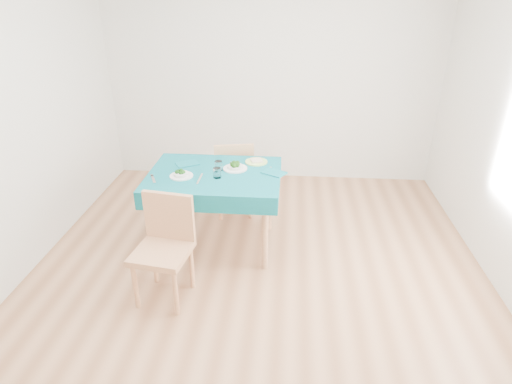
# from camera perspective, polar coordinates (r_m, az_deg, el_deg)

# --- Properties ---
(room_shell) EXTENTS (4.02, 4.52, 2.73)m
(room_shell) POSITION_cam_1_polar(r_m,az_deg,el_deg) (3.10, 0.00, 8.29)
(room_shell) COLOR brown
(room_shell) RESTS_ON ground
(table) EXTENTS (1.17, 0.89, 0.76)m
(table) POSITION_cam_1_polar(r_m,az_deg,el_deg) (4.03, -5.37, -2.42)
(table) COLOR #085660
(table) RESTS_ON ground
(chair_near) EXTENTS (0.48, 0.51, 1.03)m
(chair_near) POSITION_cam_1_polar(r_m,az_deg,el_deg) (3.36, -12.61, -6.69)
(chair_near) COLOR tan
(chair_near) RESTS_ON ground
(chair_far) EXTENTS (0.48, 0.51, 1.00)m
(chair_far) POSITION_cam_1_polar(r_m,az_deg,el_deg) (4.56, -3.03, 2.89)
(chair_far) COLOR tan
(chair_far) RESTS_ON ground
(bowl_near) EXTENTS (0.21, 0.21, 0.06)m
(bowl_near) POSITION_cam_1_polar(r_m,az_deg,el_deg) (3.82, -9.94, 2.47)
(bowl_near) COLOR white
(bowl_near) RESTS_ON table
(bowl_far) EXTENTS (0.22, 0.22, 0.07)m
(bowl_far) POSITION_cam_1_polar(r_m,az_deg,el_deg) (3.92, -2.79, 3.52)
(bowl_far) COLOR white
(bowl_far) RESTS_ON table
(fork_near) EXTENTS (0.09, 0.17, 0.00)m
(fork_near) POSITION_cam_1_polar(r_m,az_deg,el_deg) (3.83, -13.54, 1.70)
(fork_near) COLOR silver
(fork_near) RESTS_ON table
(knife_near) EXTENTS (0.02, 0.23, 0.00)m
(knife_near) POSITION_cam_1_polar(r_m,az_deg,el_deg) (3.76, -7.52, 1.77)
(knife_near) COLOR silver
(knife_near) RESTS_ON table
(fork_far) EXTENTS (0.03, 0.16, 0.00)m
(fork_far) POSITION_cam_1_polar(r_m,az_deg,el_deg) (4.00, -3.41, 3.51)
(fork_far) COLOR silver
(fork_far) RESTS_ON table
(knife_far) EXTENTS (0.07, 0.21, 0.00)m
(knife_far) POSITION_cam_1_polar(r_m,az_deg,el_deg) (3.87, 2.24, 2.75)
(knife_far) COLOR silver
(knife_far) RESTS_ON table
(napkin_near) EXTENTS (0.24, 0.22, 0.01)m
(napkin_near) POSITION_cam_1_polar(r_m,az_deg,el_deg) (4.08, -9.15, 3.75)
(napkin_near) COLOR #0C606A
(napkin_near) RESTS_ON table
(napkin_far) EXTENTS (0.24, 0.22, 0.01)m
(napkin_far) POSITION_cam_1_polar(r_m,az_deg,el_deg) (3.84, 2.43, 2.59)
(napkin_far) COLOR #0C606A
(napkin_far) RESTS_ON table
(tumbler_center) EXTENTS (0.07, 0.07, 0.09)m
(tumbler_center) POSITION_cam_1_polar(r_m,az_deg,el_deg) (3.90, -5.02, 3.51)
(tumbler_center) COLOR white
(tumbler_center) RESTS_ON table
(tumbler_side) EXTENTS (0.07, 0.07, 0.09)m
(tumbler_side) POSITION_cam_1_polar(r_m,az_deg,el_deg) (3.75, -5.21, 2.56)
(tumbler_side) COLOR white
(tumbler_side) RESTS_ON table
(side_plate) EXTENTS (0.21, 0.21, 0.01)m
(side_plate) POSITION_cam_1_polar(r_m,az_deg,el_deg) (4.08, 0.05, 4.06)
(side_plate) COLOR #C2E570
(side_plate) RESTS_ON table
(bread_slice) EXTENTS (0.13, 0.13, 0.02)m
(bread_slice) POSITION_cam_1_polar(r_m,az_deg,el_deg) (4.07, 0.05, 4.23)
(bread_slice) COLOR beige
(bread_slice) RESTS_ON side_plate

